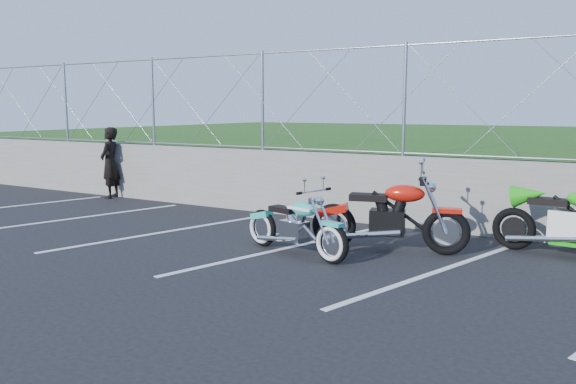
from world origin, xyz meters
The scene contains 9 objects.
ground centered at (0.00, 0.00, 0.00)m, with size 90.00×90.00×0.00m, color black.
retaining_wall centered at (0.00, 3.50, 0.65)m, with size 30.00×0.22×1.30m, color slate.
grass_field centered at (0.00, 13.50, 0.65)m, with size 30.00×20.00×1.30m, color #1E4612.
chain_link_fence centered at (0.00, 3.50, 2.30)m, with size 28.00×0.03×2.00m.
parking_lines centered at (1.20, 1.00, 0.00)m, with size 18.29×4.31×0.01m.
cruiser_turquoise centered at (0.32, 0.75, 0.40)m, with size 1.97×0.73×1.00m.
naked_orange centered at (1.46, 1.63, 0.51)m, with size 2.33×0.85×1.18m.
sportbike_green centered at (3.85, 2.60, 0.49)m, with size 2.19×0.78×1.14m.
person_standing centered at (-6.17, 3.20, 0.85)m, with size 0.62×0.41×1.70m, color black.
Camera 1 is at (4.24, -6.31, 2.14)m, focal length 35.00 mm.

